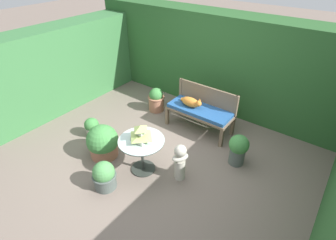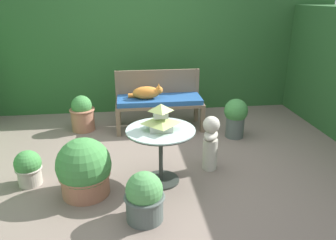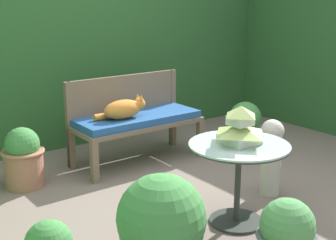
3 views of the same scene
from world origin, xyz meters
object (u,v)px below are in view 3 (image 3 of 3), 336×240
(garden_bench, at_px, (138,122))
(garden_bust, at_px, (271,154))
(patio_table, at_px, (239,161))
(potted_plant_table_far, at_px, (161,226))
(potted_plant_patio_mid, at_px, (23,158))
(potted_plant_path_edge, at_px, (245,125))
(pagoda_birdhouse, at_px, (240,128))
(potted_plant_table_near, at_px, (287,237))
(cat, at_px, (124,109))

(garden_bench, bearing_deg, garden_bust, -71.15)
(patio_table, distance_m, potted_plant_table_far, 0.82)
(garden_bust, height_order, potted_plant_patio_mid, garden_bust)
(garden_bench, relative_size, potted_plant_path_edge, 2.30)
(patio_table, xyz_separation_m, potted_plant_table_far, (-0.78, -0.14, -0.21))
(pagoda_birdhouse, bearing_deg, potted_plant_patio_mid, 122.29)
(potted_plant_table_near, bearing_deg, garden_bust, 46.09)
(patio_table, distance_m, potted_plant_path_edge, 1.57)
(patio_table, bearing_deg, potted_plant_table_far, -169.91)
(garden_bust, bearing_deg, cat, 52.99)
(garden_bench, height_order, potted_plant_table_far, potted_plant_table_far)
(garden_bench, bearing_deg, patio_table, -94.99)
(garden_bench, xyz_separation_m, potted_plant_path_edge, (1.02, -0.46, -0.10))
(cat, distance_m, patio_table, 1.48)
(garden_bench, distance_m, patio_table, 1.53)
(cat, bearing_deg, garden_bust, -62.56)
(garden_bench, distance_m, potted_plant_table_near, 2.18)
(potted_plant_patio_mid, height_order, potted_plant_table_far, potted_plant_table_far)
(garden_bust, height_order, potted_plant_table_near, garden_bust)
(pagoda_birdhouse, xyz_separation_m, garden_bust, (0.58, 0.20, -0.37))
(potted_plant_path_edge, distance_m, potted_plant_patio_mid, 2.22)
(garden_bench, bearing_deg, potted_plant_path_edge, -24.42)
(garden_bust, bearing_deg, pagoda_birdhouse, 135.94)
(pagoda_birdhouse, bearing_deg, potted_plant_path_edge, 42.47)
(potted_plant_patio_mid, relative_size, potted_plant_table_far, 0.89)
(garden_bench, height_order, potted_plant_table_near, garden_bench)
(garden_bench, relative_size, potted_plant_table_far, 2.15)
(potted_plant_patio_mid, bearing_deg, garden_bust, -41.10)
(cat, height_order, potted_plant_patio_mid, cat)
(patio_table, height_order, pagoda_birdhouse, pagoda_birdhouse)
(garden_bust, bearing_deg, patio_table, 135.94)
(pagoda_birdhouse, height_order, potted_plant_table_near, pagoda_birdhouse)
(patio_table, bearing_deg, potted_plant_path_edge, 42.47)
(patio_table, bearing_deg, garden_bust, 19.34)
(patio_table, xyz_separation_m, garden_bust, (0.58, 0.20, -0.13))
(pagoda_birdhouse, relative_size, potted_plant_path_edge, 0.56)
(potted_plant_path_edge, height_order, potted_plant_table_near, potted_plant_path_edge)
(potted_plant_patio_mid, bearing_deg, pagoda_birdhouse, -57.71)
(pagoda_birdhouse, relative_size, garden_bust, 0.49)
(potted_plant_path_edge, xyz_separation_m, potted_plant_table_near, (-1.37, -1.68, -0.08))
(potted_plant_table_far, bearing_deg, patio_table, 10.09)
(potted_plant_path_edge, bearing_deg, cat, 160.74)
(pagoda_birdhouse, height_order, potted_plant_path_edge, pagoda_birdhouse)
(cat, relative_size, potted_plant_patio_mid, 0.95)
(potted_plant_path_edge, distance_m, potted_plant_table_near, 2.17)
(patio_table, xyz_separation_m, pagoda_birdhouse, (0.00, -0.00, 0.24))
(garden_bust, bearing_deg, potted_plant_patio_mid, 75.49)
(potted_plant_patio_mid, bearing_deg, potted_plant_table_near, -70.37)
(cat, height_order, pagoda_birdhouse, pagoda_birdhouse)
(garden_bust, bearing_deg, potted_plant_path_edge, -7.30)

